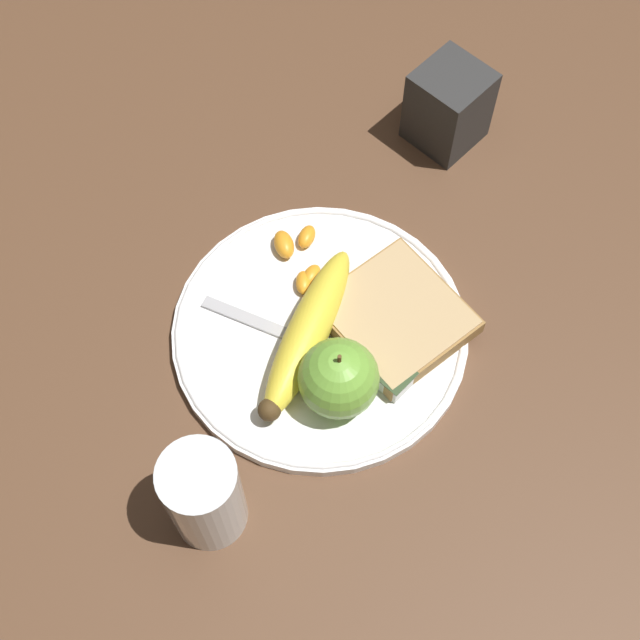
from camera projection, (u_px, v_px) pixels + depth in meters
name	position (u px, v px, depth m)	size (l,w,h in m)	color
ground_plane	(320.00, 335.00, 0.87)	(3.00, 3.00, 0.00)	brown
plate	(320.00, 331.00, 0.87)	(0.29, 0.29, 0.01)	white
juice_glass	(204.00, 497.00, 0.74)	(0.07, 0.07, 0.11)	silver
apple	(339.00, 378.00, 0.80)	(0.07, 0.07, 0.08)	#72B23D
banana	(306.00, 332.00, 0.84)	(0.11, 0.19, 0.04)	yellow
bread_slice	(396.00, 316.00, 0.86)	(0.14, 0.13, 0.02)	olive
fork	(298.00, 339.00, 0.86)	(0.17, 0.08, 0.00)	#B2B2B7
jam_packet	(391.00, 376.00, 0.83)	(0.04, 0.03, 0.02)	silver
orange_segment_0	(322.00, 294.00, 0.87)	(0.04, 0.03, 0.02)	orange
orange_segment_1	(307.00, 237.00, 0.90)	(0.03, 0.03, 0.02)	orange
orange_segment_2	(304.00, 283.00, 0.88)	(0.03, 0.03, 0.01)	orange
orange_segment_3	(339.00, 274.00, 0.88)	(0.03, 0.03, 0.01)	orange
orange_segment_4	(311.00, 276.00, 0.88)	(0.02, 0.03, 0.01)	orange
orange_segment_5	(284.00, 244.00, 0.90)	(0.04, 0.03, 0.02)	orange
condiment_caddy	(448.00, 106.00, 0.95)	(0.07, 0.07, 0.09)	#2D2D2D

